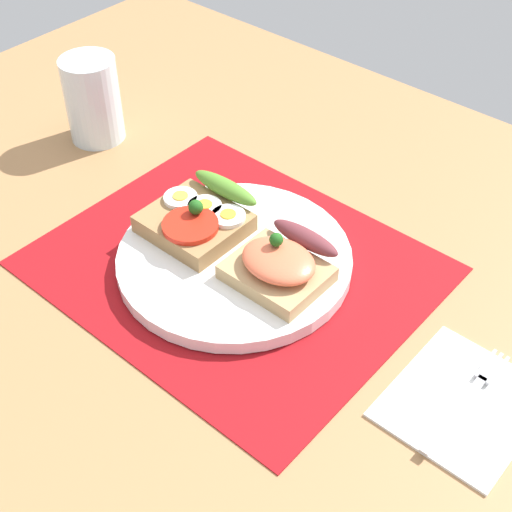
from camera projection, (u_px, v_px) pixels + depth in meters
ground_plane at (235, 277)px, 79.09cm from camera, size 120.00×90.00×3.20cm
placemat at (235, 265)px, 77.91cm from camera, size 38.75×32.35×0.30cm
plate at (234, 259)px, 77.31cm from camera, size 24.73×24.73×1.50cm
sandwich_egg_tomato at (199, 217)px, 78.90cm from camera, size 10.11×10.67×4.25cm
sandwich_salmon at (281, 263)px, 73.13cm from camera, size 9.56×9.32×5.01cm
napkin at (464, 401)px, 64.76cm from camera, size 11.83×13.57×0.60cm
fork at (468, 397)px, 64.51cm from camera, size 1.62×13.93×0.32cm
drinking_glass at (93, 100)px, 92.78cm from camera, size 6.99×6.99×10.99cm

